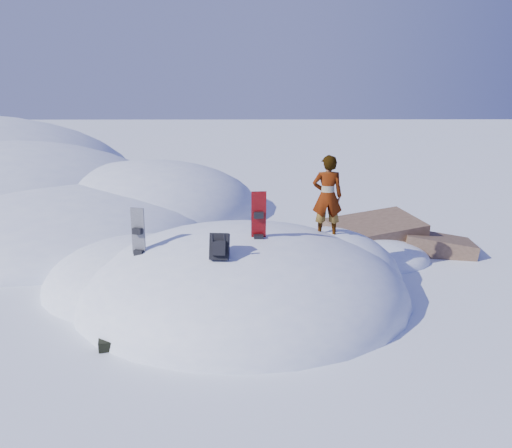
{
  "coord_description": "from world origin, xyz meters",
  "views": [
    {
      "loc": [
        0.18,
        -9.8,
        4.3
      ],
      "look_at": [
        0.28,
        0.3,
        1.52
      ],
      "focal_mm": 35.0,
      "sensor_mm": 36.0,
      "label": 1
    }
  ],
  "objects_px": {
    "backpack": "(219,247)",
    "snowboard_dark": "(139,244)",
    "snowboard_red": "(259,229)",
    "person": "(327,196)"
  },
  "relations": [
    {
      "from": "snowboard_dark",
      "to": "backpack",
      "type": "bearing_deg",
      "value": -9.01
    },
    {
      "from": "snowboard_red",
      "to": "snowboard_dark",
      "type": "height_order",
      "value": "snowboard_red"
    },
    {
      "from": "snowboard_red",
      "to": "backpack",
      "type": "distance_m",
      "value": 1.08
    },
    {
      "from": "person",
      "to": "backpack",
      "type": "bearing_deg",
      "value": 42.98
    },
    {
      "from": "snowboard_red",
      "to": "snowboard_dark",
      "type": "relative_size",
      "value": 1.05
    },
    {
      "from": "snowboard_dark",
      "to": "person",
      "type": "relative_size",
      "value": 0.83
    },
    {
      "from": "snowboard_red",
      "to": "person",
      "type": "bearing_deg",
      "value": 32.23
    },
    {
      "from": "backpack",
      "to": "person",
      "type": "xyz_separation_m",
      "value": [
        2.2,
        1.9,
        0.51
      ]
    },
    {
      "from": "backpack",
      "to": "snowboard_dark",
      "type": "bearing_deg",
      "value": 159.65
    },
    {
      "from": "snowboard_red",
      "to": "snowboard_dark",
      "type": "distance_m",
      "value": 2.35
    }
  ]
}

